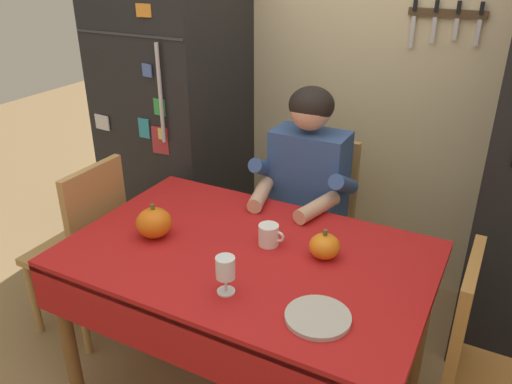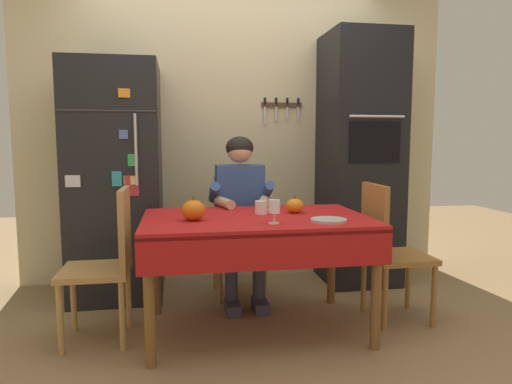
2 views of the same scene
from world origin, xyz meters
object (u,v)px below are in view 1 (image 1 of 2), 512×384
Objects in this scene: coffee_mug at (269,235)px; dining_table at (245,272)px; seated_person at (303,194)px; pumpkin_large at (324,246)px; serving_tray at (318,317)px; refrigerator at (176,118)px; chair_behind_person at (315,218)px; wine_glass at (225,269)px; chair_left_side at (86,243)px; chair_right_side at (484,374)px; pumpkin_medium at (154,223)px.

dining_table is at bearing -116.14° from coffee_mug.
seated_person is 11.48× the size of coffee_mug.
serving_tray is at bearing -71.89° from pumpkin_large.
refrigerator is 1.45× the size of seated_person.
chair_behind_person is 6.66× the size of wine_glass.
chair_left_side is 1.80m from chair_right_side.
chair_behind_person is 0.29m from seated_person.
chair_behind_person is at bearing 113.62° from pumpkin_large.
dining_table is 0.61m from seated_person.
chair_behind_person and chair_left_side have the same top height.
chair_left_side is 6.40× the size of pumpkin_medium.
chair_left_side is 6.66× the size of wine_glass.
refrigerator is 2.07m from chair_right_side.
dining_table is 1.51× the size of chair_behind_person.
dining_table is at bearing 7.48° from pumpkin_medium.
pumpkin_large is (0.22, 0.36, -0.05)m from wine_glass.
pumpkin_medium is (0.56, -0.93, -0.10)m from refrigerator.
refrigerator is 12.40× the size of pumpkin_medium.
chair_left_side is (-0.89, -0.76, 0.00)m from chair_behind_person.
seated_person reaches higher than pumpkin_large.
coffee_mug is (0.07, -0.50, 0.05)m from seated_person.
dining_table is at bearing 104.39° from wine_glass.
wine_glass is at bearing -85.81° from chair_behind_person.
chair_left_side is 0.99m from coffee_mug.
chair_left_side is at bearing 163.87° from wine_glass.
chair_left_side is at bearing -179.99° from chair_right_side.
chair_left_side is 4.36× the size of serving_tray.
pumpkin_medium is at bearing -176.06° from chair_right_side.
pumpkin_medium is (0.51, -0.09, 0.29)m from chair_left_side.
wine_glass is 0.65× the size of serving_tray.
pumpkin_medium reaches higher than serving_tray.
chair_right_side is at bearing -7.89° from pumpkin_large.
coffee_mug is 0.51× the size of serving_tray.
wine_glass is at bearing -84.88° from seated_person.
serving_tray is (0.11, -0.35, -0.04)m from pumpkin_large.
chair_behind_person is at bearing 91.00° from dining_table.
pumpkin_medium is (-0.67, -0.18, 0.01)m from pumpkin_large.
refrigerator is 1.45m from pumpkin_large.
serving_tray is at bearing -44.37° from coffee_mug.
chair_right_side is 0.94m from wine_glass.
refrigerator reaches higher than wine_glass.
wine_glass reaches higher than coffee_mug.
coffee_mug is (0.95, 0.07, 0.27)m from chair_left_side.
dining_table is 1.51× the size of chair_left_side.
refrigerator is 0.93m from chair_left_side.
refrigerator is at bearing 131.99° from wine_glass.
pumpkin_large is 0.55× the size of serving_tray.
chair_behind_person reaches higher than pumpkin_medium.
seated_person is 8.57× the size of pumpkin_medium.
coffee_mug is 0.35m from wine_glass.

